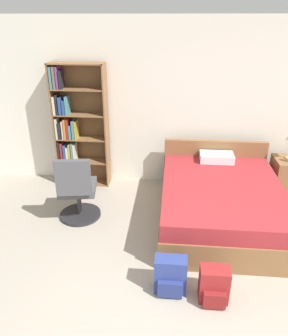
% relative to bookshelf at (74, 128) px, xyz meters
% --- Properties ---
extents(wall_back, '(9.00, 0.06, 2.60)m').
position_rel_bookshelf_xyz_m(wall_back, '(1.87, 0.21, 0.35)').
color(wall_back, silver).
rests_on(wall_back, ground_plane).
extents(bookshelf, '(0.83, 0.28, 1.96)m').
position_rel_bookshelf_xyz_m(bookshelf, '(0.00, 0.00, 0.00)').
color(bookshelf, brown).
rests_on(bookshelf, ground_plane).
extents(bed, '(1.59, 2.06, 0.82)m').
position_rel_bookshelf_xyz_m(bed, '(2.23, -0.93, -0.66)').
color(bed, brown).
rests_on(bed, ground_plane).
extents(office_chair, '(0.57, 0.63, 0.98)m').
position_rel_bookshelf_xyz_m(office_chair, '(0.31, -1.11, -0.52)').
color(office_chair, '#232326').
rests_on(office_chair, ground_plane).
extents(backpack_red, '(0.29, 0.25, 0.38)m').
position_rel_bookshelf_xyz_m(backpack_red, '(2.01, -2.39, -0.77)').
color(backpack_red, maroon).
rests_on(backpack_red, ground_plane).
extents(backpack_blue, '(0.32, 0.23, 0.40)m').
position_rel_bookshelf_xyz_m(backpack_blue, '(1.58, -2.30, -0.76)').
color(backpack_blue, navy).
rests_on(backpack_blue, ground_plane).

